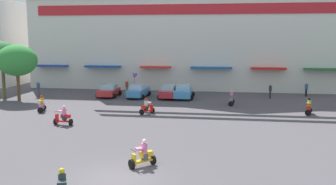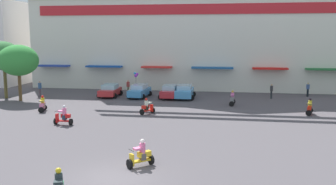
# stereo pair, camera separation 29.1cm
# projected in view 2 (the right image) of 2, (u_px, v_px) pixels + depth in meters

# --- Properties ---
(ground_plane) EXTENTS (128.00, 128.00, 0.00)m
(ground_plane) POSITION_uv_depth(u_px,v_px,m) (160.00, 120.00, 31.08)
(ground_plane) COLOR #4C474B
(colonial_building) EXTENTS (41.35, 16.56, 21.03)m
(colonial_building) POSITION_uv_depth(u_px,v_px,m) (189.00, 18.00, 52.16)
(colonial_building) COLOR silver
(colonial_building) RESTS_ON ground
(plaza_tree_0) EXTENTS (3.61, 3.28, 6.37)m
(plaza_tree_0) POSITION_uv_depth(u_px,v_px,m) (4.00, 56.00, 41.51)
(plaza_tree_0) COLOR brown
(plaza_tree_0) RESTS_ON ground
(plaza_tree_2) EXTENTS (4.32, 3.76, 6.04)m
(plaza_tree_2) POSITION_uv_depth(u_px,v_px,m) (18.00, 60.00, 39.83)
(plaza_tree_2) COLOR brown
(plaza_tree_2) RESTS_ON ground
(parked_car_0) EXTENTS (2.46, 3.92, 1.47)m
(parked_car_0) POSITION_uv_depth(u_px,v_px,m) (110.00, 90.00, 43.08)
(parked_car_0) COLOR #B12629
(parked_car_0) RESTS_ON ground
(parked_car_1) EXTENTS (2.44, 4.26, 1.50)m
(parked_car_1) POSITION_uv_depth(u_px,v_px,m) (140.00, 91.00, 42.59)
(parked_car_1) COLOR #3C86C1
(parked_car_1) RESTS_ON ground
(parked_car_2) EXTENTS (2.32, 4.01, 1.50)m
(parked_car_2) POSITION_uv_depth(u_px,v_px,m) (170.00, 92.00, 42.08)
(parked_car_2) COLOR #B0262E
(parked_car_2) RESTS_ON ground
(parked_car_3) EXTENTS (2.45, 4.29, 1.53)m
(parked_car_3) POSITION_uv_depth(u_px,v_px,m) (185.00, 92.00, 41.92)
(parked_car_3) COLOR #448FC6
(parked_car_3) RESTS_ON ground
(scooter_rider_0) EXTENTS (1.28, 1.42, 1.47)m
(scooter_rider_0) POSITION_uv_depth(u_px,v_px,m) (147.00, 107.00, 33.51)
(scooter_rider_0) COLOR black
(scooter_rider_0) RESTS_ON ground
(scooter_rider_1) EXTENTS (1.43, 1.36, 1.50)m
(scooter_rider_1) POSITION_uv_depth(u_px,v_px,m) (141.00, 155.00, 19.98)
(scooter_rider_1) COLOR black
(scooter_rider_1) RESTS_ON ground
(scooter_rider_2) EXTENTS (0.85, 1.46, 1.51)m
(scooter_rider_2) POSITION_uv_depth(u_px,v_px,m) (43.00, 105.00, 34.64)
(scooter_rider_2) COLOR black
(scooter_rider_2) RESTS_ON ground
(scooter_rider_3) EXTENTS (0.91, 1.52, 1.49)m
(scooter_rider_3) POSITION_uv_depth(u_px,v_px,m) (310.00, 108.00, 33.28)
(scooter_rider_3) COLOR black
(scooter_rider_3) RESTS_ON ground
(scooter_rider_6) EXTENTS (1.47, 0.60, 1.58)m
(scooter_rider_6) POSITION_uv_depth(u_px,v_px,m) (63.00, 117.00, 29.39)
(scooter_rider_6) COLOR black
(scooter_rider_6) RESTS_ON ground
(scooter_rider_7) EXTENTS (0.67, 1.53, 1.51)m
(scooter_rider_7) POSITION_uv_depth(u_px,v_px,m) (232.00, 99.00, 37.79)
(scooter_rider_7) COLOR black
(scooter_rider_7) RESTS_ON ground
(pedestrian_0) EXTENTS (0.50, 0.50, 1.62)m
(pedestrian_0) POSITION_uv_depth(u_px,v_px,m) (308.00, 89.00, 43.16)
(pedestrian_0) COLOR black
(pedestrian_0) RESTS_ON ground
(pedestrian_1) EXTENTS (0.42, 0.42, 1.65)m
(pedestrian_1) POSITION_uv_depth(u_px,v_px,m) (128.00, 86.00, 45.64)
(pedestrian_1) COLOR #696E53
(pedestrian_1) RESTS_ON ground
(pedestrian_2) EXTENTS (0.45, 0.45, 1.65)m
(pedestrian_2) POSITION_uv_depth(u_px,v_px,m) (272.00, 90.00, 41.74)
(pedestrian_2) COLOR #22272A
(pedestrian_2) RESTS_ON ground
(pedestrian_3) EXTENTS (0.44, 0.44, 1.77)m
(pedestrian_3) POSITION_uv_depth(u_px,v_px,m) (40.00, 88.00, 43.44)
(pedestrian_3) COLOR #55464D
(pedestrian_3) RESTS_ON ground
(balloon_vendor_cart) EXTENTS (0.96, 0.82, 2.55)m
(balloon_vendor_cart) POSITION_uv_depth(u_px,v_px,m) (136.00, 85.00, 46.34)
(balloon_vendor_cart) COLOR olive
(balloon_vendor_cart) RESTS_ON ground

